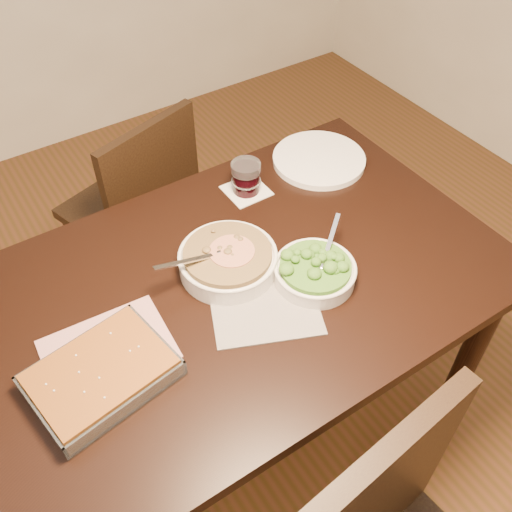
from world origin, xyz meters
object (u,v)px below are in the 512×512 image
(broccoli_bowl, at_px, (315,271))
(dinner_plate, at_px, (319,159))
(baking_dish, at_px, (101,375))
(stew_bowl, at_px, (228,260))
(chair_far, at_px, (139,204))
(wine_tumbler, at_px, (246,177))
(table, at_px, (241,301))

(broccoli_bowl, distance_m, dinner_plate, 0.51)
(broccoli_bowl, distance_m, baking_dish, 0.58)
(stew_bowl, bearing_deg, broccoli_bowl, -42.15)
(stew_bowl, xyz_separation_m, dinner_plate, (0.49, 0.24, -0.03))
(dinner_plate, relative_size, chair_far, 0.35)
(stew_bowl, relative_size, wine_tumbler, 2.94)
(stew_bowl, bearing_deg, dinner_plate, 26.20)
(dinner_plate, xyz_separation_m, chair_far, (-0.47, 0.44, -0.28))
(dinner_plate, bearing_deg, stew_bowl, -153.80)
(chair_far, bearing_deg, baking_dish, 45.02)
(table, height_order, wine_tumbler, wine_tumbler)
(table, height_order, chair_far, chair_far)
(table, relative_size, wine_tumbler, 14.16)
(table, bearing_deg, dinner_plate, 30.72)
(table, height_order, broccoli_bowl, broccoli_bowl)
(stew_bowl, bearing_deg, chair_far, 88.73)
(baking_dish, distance_m, chair_far, 0.97)
(dinner_plate, bearing_deg, broccoli_bowl, -129.07)
(wine_tumbler, bearing_deg, baking_dish, -148.45)
(stew_bowl, bearing_deg, baking_dish, -161.42)
(broccoli_bowl, relative_size, chair_far, 0.26)
(wine_tumbler, bearing_deg, stew_bowl, -131.05)
(broccoli_bowl, relative_size, wine_tumbler, 2.22)
(broccoli_bowl, bearing_deg, dinner_plate, 50.93)
(wine_tumbler, distance_m, dinner_plate, 0.28)
(table, xyz_separation_m, broccoli_bowl, (0.16, -0.11, 0.12))
(table, xyz_separation_m, wine_tumbler, (0.20, 0.29, 0.15))
(baking_dish, xyz_separation_m, wine_tumbler, (0.63, 0.39, 0.03))
(baking_dish, height_order, chair_far, chair_far)
(baking_dish, height_order, wine_tumbler, wine_tumbler)
(broccoli_bowl, height_order, dinner_plate, broccoli_bowl)
(dinner_plate, bearing_deg, wine_tumbler, 178.82)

